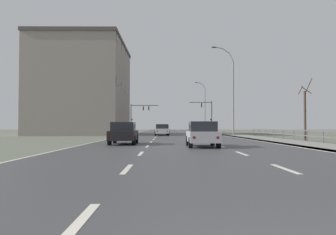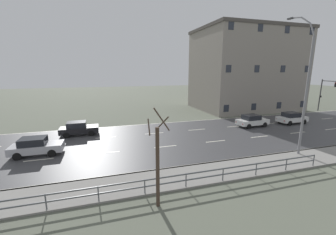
% 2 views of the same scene
% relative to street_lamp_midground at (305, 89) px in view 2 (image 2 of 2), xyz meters
% --- Properties ---
extents(ground_plane, '(160.00, 160.00, 0.12)m').
position_rel_street_lamp_midground_xyz_m(ground_plane, '(-7.42, 8.52, -5.73)').
color(ground_plane, '#5B6051').
extents(guardrail, '(0.07, 33.59, 1.00)m').
position_rel_street_lamp_midground_xyz_m(guardrail, '(2.43, -17.80, -4.96)').
color(guardrail, '#515459').
rests_on(guardrail, ground).
extents(street_lamp_midground, '(2.86, 0.24, 11.66)m').
position_rel_street_lamp_midground_xyz_m(street_lamp_midground, '(0.00, 0.00, 0.00)').
color(street_lamp_midground, slate).
rests_on(street_lamp_midground, ground).
extents(traffic_signal_left, '(5.45, 0.36, 5.64)m').
position_rel_street_lamp_midground_xyz_m(traffic_signal_left, '(-13.92, 21.54, -1.75)').
color(traffic_signal_left, '#38383A').
rests_on(traffic_signal_left, ground).
extents(car_near_right, '(2.01, 4.19, 1.57)m').
position_rel_street_lamp_midground_xyz_m(car_near_right, '(-9.11, 2.42, -4.87)').
color(car_near_right, silver).
rests_on(car_near_right, ground).
extents(car_far_right, '(1.87, 4.11, 1.57)m').
position_rel_street_lamp_midground_xyz_m(car_far_right, '(-6.34, -21.68, -4.87)').
color(car_far_right, '#B7B7BC').
rests_on(car_far_right, ground).
extents(car_far_left, '(1.88, 4.12, 1.57)m').
position_rel_street_lamp_midground_xyz_m(car_far_left, '(-11.56, -18.75, -4.87)').
color(car_far_left, black).
rests_on(car_far_left, ground).
extents(car_mid_centre, '(1.94, 4.15, 1.57)m').
position_rel_street_lamp_midground_xyz_m(car_mid_centre, '(-8.93, 8.74, -4.87)').
color(car_mid_centre, silver).
rests_on(car_mid_centre, ground).
extents(brick_building, '(13.04, 17.95, 14.55)m').
position_rel_street_lamp_midground_xyz_m(brick_building, '(-21.64, 9.96, 1.62)').
color(brick_building, gray).
rests_on(brick_building, ground).
extents(bare_tree_mid, '(1.11, 1.09, 5.49)m').
position_rel_street_lamp_midground_xyz_m(bare_tree_mid, '(3.64, -13.44, -3.26)').
color(bare_tree_mid, '#423328').
rests_on(bare_tree_mid, ground).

